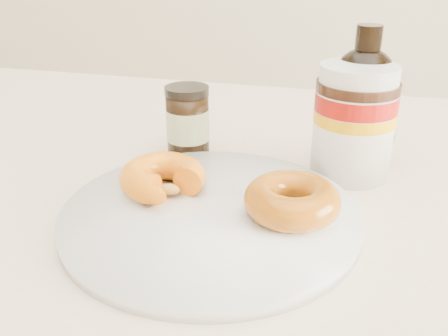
% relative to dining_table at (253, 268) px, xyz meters
% --- Properties ---
extents(dining_table, '(1.40, 0.90, 0.75)m').
position_rel_dining_table_xyz_m(dining_table, '(0.00, 0.00, 0.00)').
color(dining_table, '#F8DFBD').
rests_on(dining_table, ground).
extents(plate, '(0.29, 0.29, 0.01)m').
position_rel_dining_table_xyz_m(plate, '(-0.03, -0.05, 0.09)').
color(plate, white).
rests_on(plate, dining_table).
extents(donut_bitten, '(0.09, 0.09, 0.03)m').
position_rel_dining_table_xyz_m(donut_bitten, '(-0.09, -0.03, 0.11)').
color(donut_bitten, orange).
rests_on(donut_bitten, plate).
extents(donut_whole, '(0.11, 0.11, 0.03)m').
position_rel_dining_table_xyz_m(donut_whole, '(0.04, -0.04, 0.11)').
color(donut_whole, '#9E5B0A').
rests_on(donut_whole, plate).
extents(nutella_jar, '(0.09, 0.09, 0.13)m').
position_rel_dining_table_xyz_m(nutella_jar, '(0.09, 0.10, 0.15)').
color(nutella_jar, white).
rests_on(nutella_jar, dining_table).
extents(syrup_bottle, '(0.09, 0.08, 0.17)m').
position_rel_dining_table_xyz_m(syrup_bottle, '(0.10, 0.12, 0.17)').
color(syrup_bottle, black).
rests_on(syrup_bottle, dining_table).
extents(dark_jar, '(0.05, 0.05, 0.09)m').
position_rel_dining_table_xyz_m(dark_jar, '(-0.11, 0.11, 0.13)').
color(dark_jar, black).
rests_on(dark_jar, dining_table).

